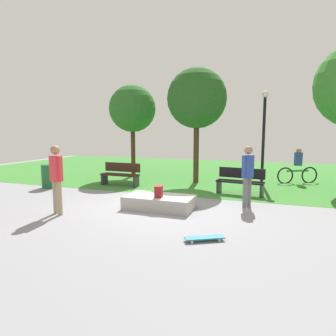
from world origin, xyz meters
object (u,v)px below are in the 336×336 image
object	(u,v)px
backpack_on_ledge	(159,192)
skater_performing_trick	(56,174)
tree_young_birch	(132,109)
trash_bin	(50,176)
tree_tall_oak	(197,99)
concrete_ledge	(159,202)
skater_watching	(248,171)
cyclist_on_bicycle	(298,168)
park_bench_far_right	(121,174)
skateboard_by_ledge	(205,238)
lamp_post	(264,127)
park_bench_near_lamppost	(240,181)

from	to	relation	value
backpack_on_ledge	skater_performing_trick	bearing A→B (deg)	-72.96
tree_young_birch	trash_bin	bearing A→B (deg)	-115.41
skater_performing_trick	trash_bin	size ratio (longest dim) A/B	2.01
backpack_on_ledge	tree_tall_oak	bearing A→B (deg)	169.64
tree_tall_oak	backpack_on_ledge	bearing A→B (deg)	-89.34
concrete_ledge	tree_tall_oak	bearing A→B (deg)	90.14
skater_performing_trick	skater_watching	bearing A→B (deg)	27.74
trash_bin	backpack_on_ledge	bearing A→B (deg)	-17.09
tree_tall_oak	cyclist_on_bicycle	distance (m)	5.18
skater_performing_trick	park_bench_far_right	xyz separation A→B (m)	(-0.41, 4.16, -0.60)
park_bench_far_right	concrete_ledge	bearing A→B (deg)	-44.98
skateboard_by_ledge	cyclist_on_bicycle	xyz separation A→B (m)	(2.35, 7.66, 0.57)
backpack_on_ledge	park_bench_far_right	bearing A→B (deg)	-147.21
concrete_ledge	lamp_post	size ratio (longest dim) A/B	0.51
backpack_on_ledge	tree_young_birch	distance (m)	6.90
skater_performing_trick	park_bench_near_lamppost	bearing A→B (deg)	43.36
concrete_ledge	backpack_on_ledge	world-z (taller)	backpack_on_ledge
park_bench_far_right	cyclist_on_bicycle	world-z (taller)	cyclist_on_bicycle
concrete_ledge	skateboard_by_ledge	world-z (taller)	concrete_ledge
park_bench_near_lamppost	cyclist_on_bicycle	world-z (taller)	cyclist_on_bicycle
concrete_ledge	tree_tall_oak	world-z (taller)	tree_tall_oak
skater_performing_trick	skateboard_by_ledge	xyz separation A→B (m)	(4.06, -0.55, -1.01)
park_bench_near_lamppost	lamp_post	bearing A→B (deg)	74.35
skater_watching	backpack_on_ledge	bearing A→B (deg)	-152.58
skater_performing_trick	trash_bin	distance (m)	4.06
tree_tall_oak	tree_young_birch	world-z (taller)	tree_tall_oak
backpack_on_ledge	cyclist_on_bicycle	size ratio (longest dim) A/B	0.19
skater_watching	tree_young_birch	distance (m)	7.39
skater_performing_trick	tree_young_birch	xyz separation A→B (m)	(-1.04, 6.60, 2.17)
tree_tall_oak	trash_bin	xyz separation A→B (m)	(-5.14, -2.92, -3.07)
concrete_ledge	skater_performing_trick	size ratio (longest dim) A/B	1.06
tree_tall_oak	trash_bin	distance (m)	6.66
park_bench_near_lamppost	tree_tall_oak	world-z (taller)	tree_tall_oak
skateboard_by_ledge	cyclist_on_bicycle	size ratio (longest dim) A/B	0.48
backpack_on_ledge	park_bench_far_right	size ratio (longest dim) A/B	0.20
tree_tall_oak	tree_young_birch	distance (m)	3.47
skater_watching	skateboard_by_ledge	bearing A→B (deg)	-101.32
backpack_on_ledge	lamp_post	bearing A→B (deg)	142.22
skater_watching	cyclist_on_bicycle	world-z (taller)	skater_watching
trash_bin	cyclist_on_bicycle	xyz separation A→B (m)	(9.23, 4.25, 0.18)
skater_watching	lamp_post	size ratio (longest dim) A/B	0.46
cyclist_on_bicycle	trash_bin	bearing A→B (deg)	-155.27
trash_bin	skater_watching	bearing A→B (deg)	-3.12
skater_performing_trick	park_bench_far_right	world-z (taller)	skater_performing_trick
skater_watching	trash_bin	world-z (taller)	skater_watching
park_bench_far_right	trash_bin	bearing A→B (deg)	-151.65
trash_bin	tree_tall_oak	bearing A→B (deg)	29.65
skater_performing_trick	cyclist_on_bicycle	size ratio (longest dim) A/B	1.10
skater_watching	trash_bin	bearing A→B (deg)	176.88
park_bench_far_right	park_bench_near_lamppost	size ratio (longest dim) A/B	0.98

